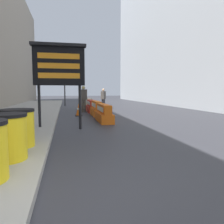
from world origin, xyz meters
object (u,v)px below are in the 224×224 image
at_px(jersey_barrier_orange_near, 96,109).
at_px(pedestrian_worker, 103,97).
at_px(barrel_drum_middle, 5,137).
at_px(jersey_barrier_cream, 88,104).
at_px(barrel_drum_back, 17,128).
at_px(message_board, 59,66).
at_px(jersey_barrier_orange_far, 104,114).
at_px(traffic_cone_near, 79,110).
at_px(pedestrian_passerby, 84,97).
at_px(traffic_light_near_curb, 64,73).
at_px(jersey_barrier_red_striped, 92,107).

height_order(jersey_barrier_orange_near, pedestrian_worker, pedestrian_worker).
bearing_deg(pedestrian_worker, barrel_drum_middle, -163.42).
distance_m(jersey_barrier_cream, pedestrian_worker, 1.33).
bearing_deg(barrel_drum_back, jersey_barrier_cream, 76.14).
distance_m(message_board, jersey_barrier_orange_far, 3.27).
distance_m(barrel_drum_middle, traffic_cone_near, 8.35).
height_order(jersey_barrier_orange_near, pedestrian_passerby, pedestrian_passerby).
distance_m(barrel_drum_middle, traffic_light_near_curb, 17.07).
xyz_separation_m(jersey_barrier_orange_far, jersey_barrier_orange_near, (0.00, 2.51, 0.01)).
height_order(traffic_cone_near, pedestrian_worker, pedestrian_worker).
relative_size(traffic_cone_near, traffic_light_near_curb, 0.17).
height_order(barrel_drum_middle, barrel_drum_back, same).
relative_size(message_board, pedestrian_worker, 1.92).
bearing_deg(message_board, traffic_light_near_curb, 89.28).
relative_size(jersey_barrier_cream, pedestrian_worker, 1.23).
height_order(barrel_drum_middle, jersey_barrier_orange_far, barrel_drum_middle).
distance_m(jersey_barrier_orange_near, traffic_cone_near, 1.01).
height_order(jersey_barrier_orange_far, traffic_light_near_curb, traffic_light_near_curb).
xyz_separation_m(jersey_barrier_cream, pedestrian_passerby, (-0.55, -2.33, 0.66)).
xyz_separation_m(message_board, jersey_barrier_red_striped, (1.94, 6.63, -1.96)).
bearing_deg(pedestrian_worker, jersey_barrier_red_striped, -174.12).
bearing_deg(pedestrian_passerby, jersey_barrier_red_striped, -152.59).
bearing_deg(pedestrian_worker, barrel_drum_back, -164.83).
bearing_deg(jersey_barrier_red_striped, pedestrian_passerby, -163.91).
bearing_deg(traffic_cone_near, barrel_drum_middle, -102.85).
height_order(barrel_drum_middle, message_board, message_board).
distance_m(jersey_barrier_red_striped, pedestrian_passerby, 0.89).
xyz_separation_m(barrel_drum_middle, traffic_light_near_curb, (1.09, 16.84, 2.52)).
bearing_deg(barrel_drum_back, pedestrian_passerby, 75.96).
relative_size(traffic_cone_near, pedestrian_worker, 0.45).
bearing_deg(pedestrian_passerby, pedestrian_worker, -115.12).
height_order(barrel_drum_back, jersey_barrier_orange_near, barrel_drum_back).
height_order(jersey_barrier_orange_far, jersey_barrier_red_striped, jersey_barrier_orange_far).
relative_size(jersey_barrier_orange_far, pedestrian_passerby, 1.20).
bearing_deg(barrel_drum_middle, message_board, 76.21).
distance_m(message_board, pedestrian_passerby, 6.74).
bearing_deg(pedestrian_passerby, message_board, 89.19).
xyz_separation_m(jersey_barrier_red_striped, pedestrian_passerby, (-0.55, -0.16, 0.69)).
bearing_deg(pedestrian_worker, pedestrian_passerby, 178.00).
relative_size(jersey_barrier_orange_far, jersey_barrier_red_striped, 1.05).
bearing_deg(barrel_drum_middle, barrel_drum_back, 89.68).
bearing_deg(message_board, pedestrian_worker, 70.45).
bearing_deg(jersey_barrier_red_striped, barrel_drum_back, -106.90).
relative_size(barrel_drum_back, jersey_barrier_cream, 0.45).
relative_size(jersey_barrier_orange_far, traffic_cone_near, 2.94).
bearing_deg(traffic_light_near_curb, jersey_barrier_orange_near, -78.56).
bearing_deg(jersey_barrier_orange_far, jersey_barrier_cream, 90.00).
height_order(barrel_drum_back, traffic_light_near_curb, traffic_light_near_curb).
bearing_deg(barrel_drum_back, jersey_barrier_red_striped, 73.10).
bearing_deg(jersey_barrier_orange_near, pedestrian_worker, 75.18).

